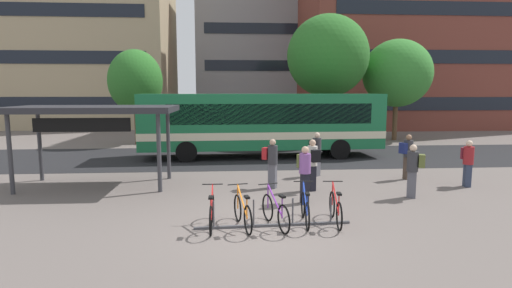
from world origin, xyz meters
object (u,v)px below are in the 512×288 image
parked_bicycle_blue_3 (305,209)px  street_tree_0 (135,81)px  parked_bicycle_red_4 (336,209)px  parked_bicycle_red_0 (212,213)px  commuter_olive_pack_4 (304,170)px  city_bus (261,122)px  transit_shelter (93,112)px  parked_bicycle_orange_1 (243,213)px  commuter_maroon_pack_2 (468,160)px  street_tree_2 (328,56)px  parked_bicycle_purple_2 (275,212)px  commuter_black_pack_3 (316,151)px  street_tree_1 (397,73)px  commuter_olive_pack_0 (414,167)px  commuter_navy_pack_5 (407,154)px  commuter_black_pack_6 (313,162)px  commuter_red_pack_1 (272,160)px

parked_bicycle_blue_3 → street_tree_0: bearing=30.4°
street_tree_0 → parked_bicycle_red_4: bearing=-62.3°
parked_bicycle_red_0 → commuter_olive_pack_4: size_ratio=1.00×
city_bus → transit_shelter: 8.66m
parked_bicycle_orange_1 → street_tree_0: bearing=8.4°
commuter_maroon_pack_2 → street_tree_2: street_tree_2 is taller
city_bus → transit_shelter: (-6.29, -5.90, 0.84)m
parked_bicycle_purple_2 → commuter_olive_pack_4: bearing=-44.2°
commuter_black_pack_3 → street_tree_1: bearing=13.1°
parked_bicycle_orange_1 → commuter_black_pack_3: (3.12, 5.82, 0.62)m
city_bus → street_tree_1: bearing=-148.4°
street_tree_2 → commuter_olive_pack_0: bearing=-92.8°
street_tree_1 → parked_bicycle_purple_2: bearing=-121.1°
parked_bicycle_orange_1 → commuter_olive_pack_0: (5.43, 2.40, 0.59)m
commuter_olive_pack_0 → commuter_olive_pack_4: commuter_olive_pack_4 is taller
transit_shelter → street_tree_0: (-1.08, 11.41, 1.34)m
parked_bicycle_blue_3 → parked_bicycle_red_4: bearing=-88.5°
commuter_olive_pack_0 → commuter_navy_pack_5: size_ratio=0.98×
commuter_olive_pack_0 → commuter_navy_pack_5: bearing=-88.4°
parked_bicycle_red_0 → commuter_olive_pack_0: bearing=-68.3°
parked_bicycle_blue_3 → parked_bicycle_orange_1: bearing=101.6°
commuter_maroon_pack_2 → street_tree_2: 13.40m
commuter_maroon_pack_2 → commuter_black_pack_6: bearing=-77.5°
parked_bicycle_blue_3 → commuter_black_pack_6: commuter_black_pack_6 is taller
street_tree_1 → commuter_olive_pack_0: bearing=-111.2°
parked_bicycle_red_4 → street_tree_0: street_tree_0 is taller
commuter_olive_pack_4 → street_tree_1: bearing=139.1°
street_tree_1 → parked_bicycle_blue_3: bearing=-119.4°
commuter_black_pack_6 → commuter_olive_pack_0: bearing=-123.2°
transit_shelter → commuter_black_pack_6: transit_shelter is taller
commuter_navy_pack_5 → street_tree_1: bearing=47.9°
street_tree_1 → parked_bicycle_orange_1: bearing=-123.0°
commuter_red_pack_1 → street_tree_1: (9.99, 13.15, 3.56)m
commuter_olive_pack_0 → transit_shelter: bearing=10.0°
transit_shelter → commuter_olive_pack_4: (6.88, -2.67, -1.61)m
commuter_olive_pack_4 → street_tree_1: 18.02m
parked_bicycle_purple_2 → street_tree_2: street_tree_2 is taller
transit_shelter → commuter_black_pack_6: size_ratio=3.19×
parked_bicycle_orange_1 → commuter_black_pack_6: bearing=-47.4°
transit_shelter → parked_bicycle_red_0: bearing=-47.8°
transit_shelter → commuter_maroon_pack_2: (12.98, -1.01, -1.67)m
parked_bicycle_blue_3 → commuter_olive_pack_4: 2.00m
parked_bicycle_blue_3 → commuter_black_pack_6: 3.48m
commuter_red_pack_1 → commuter_black_pack_6: bearing=8.7°
street_tree_1 → street_tree_2: (-5.04, -0.98, 1.03)m
commuter_olive_pack_4 → commuter_black_pack_6: size_ratio=0.99×
parked_bicycle_purple_2 → commuter_olive_pack_0: (4.62, 2.41, 0.59)m
commuter_black_pack_3 → commuter_olive_pack_4: (-1.20, -3.77, -0.00)m
transit_shelter → commuter_black_pack_3: transit_shelter is taller
parked_bicycle_purple_2 → street_tree_2: size_ratio=0.20×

